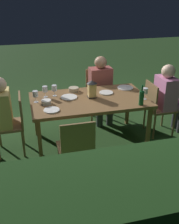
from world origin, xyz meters
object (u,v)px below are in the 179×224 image
object	(u,v)px
wine_glass_d	(54,89)
bowl_olives	(46,102)
wine_glass_a	(35,94)
bowl_bread	(74,89)
plate_b	(106,93)
chair_head_far	(14,122)
dining_table	(90,102)
lantern_centerpiece	(92,88)
plate_d	(52,110)
chair_head_near	(156,106)
chair_side_right_b	(76,148)
wine_glass_c	(45,90)
plate_a	(125,88)
wine_glass_b	(145,92)
green_bottle_on_table	(141,97)
person_in_rust	(101,87)
plate_c	(69,97)
person_in_pink	(169,96)
chair_side_left_a	(98,91)

from	to	relation	value
wine_glass_d	bowl_olives	bearing A→B (deg)	60.02
wine_glass_a	bowl_bread	world-z (taller)	wine_glass_a
plate_b	bowl_olives	distance (m)	0.96
chair_head_far	plate_b	world-z (taller)	chair_head_far
dining_table	lantern_centerpiece	bearing A→B (deg)	-136.66
dining_table	plate_d	distance (m)	0.65
wine_glass_a	wine_glass_d	bearing A→B (deg)	-149.25
chair_head_far	chair_head_near	distance (m)	2.20
chair_side_right_b	plate_b	bearing A→B (deg)	-123.78
chair_side_right_b	lantern_centerpiece	world-z (taller)	lantern_centerpiece
dining_table	chair_side_right_b	size ratio (longest dim) A/B	1.96
wine_glass_c	plate_a	bearing A→B (deg)	-177.20
dining_table	wine_glass_b	size ratio (longest dim) A/B	10.10
green_bottle_on_table	plate_a	xyz separation A→B (m)	(-0.03, -0.67, -0.10)
plate_b	green_bottle_on_table	bearing A→B (deg)	121.53
dining_table	chair_head_far	bearing A→B (deg)	0.00
chair_side_right_b	lantern_centerpiece	bearing A→B (deg)	-115.11
lantern_centerpiece	wine_glass_a	world-z (taller)	lantern_centerpiece
plate_a	chair_head_far	bearing A→B (deg)	9.09
chair_head_near	wine_glass_b	world-z (taller)	wine_glass_b
person_in_rust	plate_a	bearing A→B (deg)	125.40
lantern_centerpiece	plate_c	distance (m)	0.37
dining_table	wine_glass_c	size ratio (longest dim) A/B	10.10
lantern_centerpiece	bowl_bread	bearing A→B (deg)	-55.85
wine_glass_d	plate_a	size ratio (longest dim) A/B	0.67
chair_side_right_b	dining_table	bearing A→B (deg)	-113.69
wine_glass_a	plate_a	world-z (taller)	wine_glass_a
dining_table	chair_head_near	bearing A→B (deg)	180.00
wine_glass_b	green_bottle_on_table	bearing A→B (deg)	52.13
plate_d	person_in_pink	bearing A→B (deg)	-171.69
green_bottle_on_table	plate_c	xyz separation A→B (m)	(0.92, -0.50, -0.10)
plate_c	bowl_bread	bearing A→B (deg)	-115.87
chair_head_near	plate_c	world-z (taller)	chair_head_near
person_in_pink	green_bottle_on_table	size ratio (longest dim) A/B	3.96
chair_head_far	bowl_olives	size ratio (longest dim) A/B	6.31
chair_head_far	chair_side_right_b	bearing A→B (deg)	129.35
wine_glass_c	plate_c	world-z (taller)	wine_glass_c
wine_glass_c	plate_c	xyz separation A→B (m)	(-0.33, 0.11, -0.11)
wine_glass_d	wine_glass_a	bearing A→B (deg)	30.75
dining_table	wine_glass_b	distance (m)	0.82
bowl_bread	plate_c	bearing A→B (deg)	64.13
plate_d	wine_glass_b	bearing A→B (deg)	-177.39
chair_head_near	plate_d	distance (m)	1.73
plate_c	plate_d	distance (m)	0.49
chair_head_near	plate_c	distance (m)	1.41
chair_side_right_b	chair_side_left_a	bearing A→B (deg)	-113.69
chair_head_far	wine_glass_c	xyz separation A→B (m)	(-0.48, -0.22, 0.36)
person_in_rust	wine_glass_d	distance (m)	0.99
wine_glass_d	plate_d	size ratio (longest dim) A/B	0.79
wine_glass_b	bowl_olives	size ratio (longest dim) A/B	1.23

